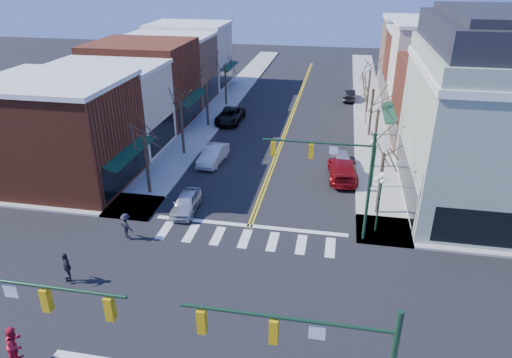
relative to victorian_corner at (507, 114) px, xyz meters
The scene contains 34 objects.
ground 22.95m from the victorian_corner, 138.69° to the right, with size 160.00×160.00×0.00m, color black.
sidewalk_left 26.67m from the victorian_corner, 167.71° to the left, with size 3.50×70.00×0.15m, color #9E9B93.
sidewalk_right 11.56m from the victorian_corner, 144.64° to the left, with size 3.50×70.00×0.15m, color #9E9B93.
bldg_left_brick_a 32.23m from the victorian_corner, behind, with size 10.00×8.50×8.00m, color maroon.
bldg_left_stucco_a 32.52m from the victorian_corner, behind, with size 10.00×7.00×7.50m, color beige.
bldg_left_brick_b 34.62m from the victorian_corner, 157.89° to the left, with size 10.00×9.00×8.50m, color maroon.
bldg_left_tan 38.51m from the victorian_corner, 146.41° to the left, with size 10.00×7.50×7.80m, color #8C674D.
bldg_left_stucco_b 43.26m from the victorian_corner, 137.82° to the left, with size 10.00×8.00×8.20m, color beige.
bldg_right_brick_a 11.60m from the victorian_corner, 95.08° to the left, with size 10.00×8.50×8.00m, color maroon.
bldg_right_stucco 19.10m from the victorian_corner, 93.01° to the left, with size 10.00×7.00×10.00m, color beige.
bldg_right_brick_b 26.63m from the victorian_corner, 92.16° to the left, with size 10.00×8.00×8.50m, color maroon.
bldg_right_tan 34.58m from the victorian_corner, 91.66° to the left, with size 10.00×8.00×9.00m, color #8C674D.
victorian_corner is the anchor object (origin of this frame).
traffic_mast_near_left 31.14m from the victorian_corner, 135.19° to the right, with size 6.60×0.28×7.20m.
traffic_mast_far_right 13.20m from the victorian_corner, 147.05° to the right, with size 6.60×0.28×7.20m.
lamppost_corner 10.89m from the victorian_corner, 144.14° to the right, with size 0.36×0.36×4.33m.
lamppost_midblock 9.10m from the victorian_corner, behind, with size 0.36×0.36×4.33m.
tree_left_a 25.51m from the victorian_corner, behind, with size 0.24×0.24×4.76m, color #382B21.
tree_left_b 25.64m from the victorian_corner, 169.76° to the left, with size 0.24×0.24×5.04m, color #382B21.
tree_left_c 28.20m from the victorian_corner, 153.34° to the left, with size 0.24×0.24×4.55m, color #382B21.
tree_left_d 32.53m from the victorian_corner, 140.54° to the left, with size 0.24×0.24×4.90m, color #382B21.
tree_right_a 9.84m from the victorian_corner, 156.63° to the right, with size 0.24×0.24×4.62m, color #382B21.
tree_right_b 10.12m from the victorian_corner, 150.95° to the left, with size 0.24×0.24×5.18m, color #382B21.
tree_right_c 15.49m from the victorian_corner, 122.94° to the left, with size 0.24×0.24×4.83m, color #382B21.
tree_right_d 22.43m from the victorian_corner, 111.56° to the left, with size 0.24×0.24×4.97m, color #382B21.
car_left_near 22.81m from the victorian_corner, 165.38° to the right, with size 1.58×3.92×1.34m, color silver.
car_left_mid 22.72m from the victorian_corner, behind, with size 1.58×4.53×1.49m, color silver.
car_left_far 27.59m from the victorian_corner, 148.16° to the left, with size 2.50×5.41×1.50m, color black.
car_right_near 12.24m from the victorian_corner, 169.34° to the left, with size 2.24×5.52×1.60m, color maroon.
car_right_mid 13.13m from the victorian_corner, 156.18° to the left, with size 1.60×3.99×1.36m, color silver.
car_right_far 28.08m from the victorian_corner, 111.60° to the left, with size 1.46×4.18×1.38m, color black.
pedestrian_red_b 31.79m from the victorian_corner, 140.59° to the right, with size 0.92×0.71×1.89m, color red.
pedestrian_dark_a 29.46m from the victorian_corner, 150.35° to the right, with size 1.00×0.42×1.71m, color #222129.
pedestrian_dark_b 26.35m from the victorian_corner, 157.93° to the right, with size 1.07×0.61×1.65m, color black.
Camera 1 is at (5.23, -17.84, 16.02)m, focal length 32.00 mm.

